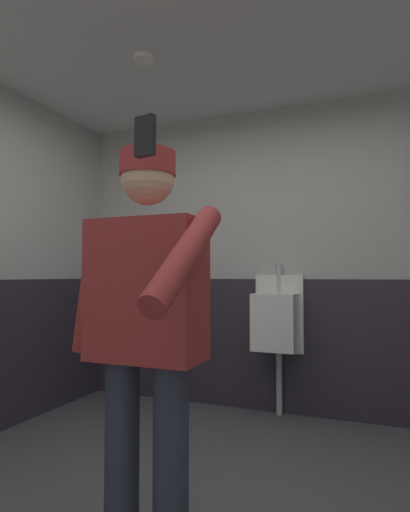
# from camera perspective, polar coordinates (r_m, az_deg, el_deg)

# --- Properties ---
(wall_back) EXTENTS (4.13, 0.12, 2.59)m
(wall_back) POSITION_cam_1_polar(r_m,az_deg,el_deg) (3.71, 9.01, -0.27)
(wall_back) COLOR #B2B2AD
(wall_back) RESTS_ON ground_plane
(wainscot_band_back) EXTENTS (3.53, 0.03, 1.11)m
(wainscot_band_back) POSITION_cam_1_polar(r_m,az_deg,el_deg) (3.69, 8.83, -11.79)
(wainscot_band_back) COLOR #2D2833
(wainscot_band_back) RESTS_ON ground_plane
(downlight_far) EXTENTS (0.14, 0.14, 0.03)m
(downlight_far) POSITION_cam_1_polar(r_m,az_deg,el_deg) (3.10, -8.34, 24.92)
(downlight_far) COLOR white
(urinal_solo) EXTENTS (0.40, 0.34, 1.24)m
(urinal_solo) POSITION_cam_1_polar(r_m,az_deg,el_deg) (3.50, 9.66, -8.64)
(urinal_solo) COLOR white
(urinal_solo) RESTS_ON ground_plane
(person) EXTENTS (0.67, 0.60, 1.65)m
(person) POSITION_cam_1_polar(r_m,az_deg,el_deg) (1.71, -8.05, -8.47)
(person) COLOR #2D3342
(person) RESTS_ON ground_plane
(cell_phone) EXTENTS (0.06, 0.03, 0.11)m
(cell_phone) POSITION_cam_1_polar(r_m,az_deg,el_deg) (1.19, -8.13, 15.78)
(cell_phone) COLOR black
(soap_dispenser) EXTENTS (0.10, 0.07, 0.18)m
(soap_dispenser) POSITION_cam_1_polar(r_m,az_deg,el_deg) (3.86, -2.34, -0.43)
(soap_dispenser) COLOR silver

